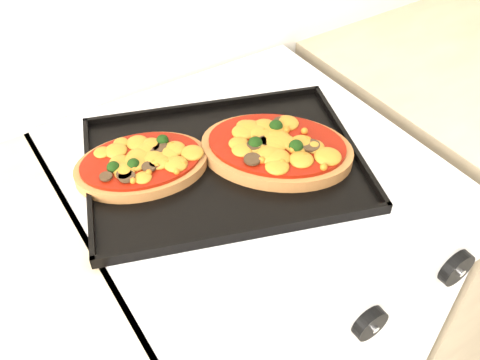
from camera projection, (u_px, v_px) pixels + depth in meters
stove at (244, 309)px, 1.24m from camera, size 0.60×0.60×0.91m
control_panel at (364, 311)px, 0.77m from camera, size 0.60×0.02×0.09m
knob_center at (370, 323)px, 0.76m from camera, size 0.05×0.02×0.05m
knob_right at (456, 268)px, 0.83m from camera, size 0.06×0.02×0.06m
baking_tray at (224, 162)px, 0.91m from camera, size 0.54×0.47×0.02m
pizza_left at (141, 163)px, 0.88m from camera, size 0.25×0.20×0.03m
pizza_right at (277, 147)px, 0.91m from camera, size 0.31×0.31×0.04m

